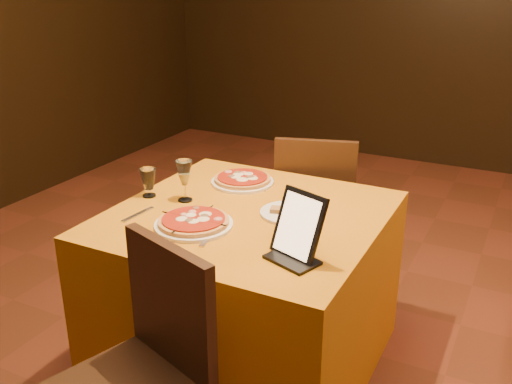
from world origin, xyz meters
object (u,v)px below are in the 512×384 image
at_px(main_table, 248,290).
at_px(tablet, 299,225).
at_px(water_glass, 148,183).
at_px(pizza_far, 242,180).
at_px(wine_glass, 184,181).
at_px(chair_main_far, 316,209).
at_px(pizza_near, 194,223).

bearing_deg(main_table, tablet, -37.26).
bearing_deg(water_glass, pizza_far, 48.59).
relative_size(wine_glass, tablet, 0.78).
relative_size(chair_main_far, pizza_far, 3.04).
xyz_separation_m(chair_main_far, pizza_near, (-0.13, -1.04, 0.31)).
bearing_deg(pizza_far, chair_main_far, 70.20).
bearing_deg(chair_main_far, water_glass, 43.94).
distance_m(pizza_far, tablet, 0.78).
bearing_deg(pizza_near, main_table, 59.27).
relative_size(chair_main_far, wine_glass, 4.79).
distance_m(chair_main_far, water_glass, 1.05).
distance_m(water_glass, tablet, 0.86).
xyz_separation_m(wine_glass, tablet, (0.65, -0.25, 0.03)).
distance_m(pizza_near, pizza_far, 0.52).
bearing_deg(water_glass, pizza_near, -27.12).
bearing_deg(pizza_far, wine_glass, -111.66).
bearing_deg(pizza_near, water_glass, 152.88).
bearing_deg(wine_glass, pizza_far, 68.34).
xyz_separation_m(main_table, tablet, (0.34, -0.26, 0.49)).
relative_size(chair_main_far, water_glass, 7.00).
height_order(main_table, pizza_near, pizza_near).
bearing_deg(wine_glass, main_table, 1.12).
bearing_deg(pizza_near, pizza_far, 96.36).
height_order(pizza_far, water_glass, water_glass).
bearing_deg(chair_main_far, tablet, 90.90).
relative_size(pizza_far, wine_glass, 1.58).
relative_size(pizza_far, tablet, 1.23).
relative_size(main_table, pizza_near, 3.48).
height_order(wine_glass, tablet, tablet).
distance_m(chair_main_far, pizza_near, 1.09).
xyz_separation_m(chair_main_far, water_glass, (-0.48, -0.86, 0.36)).
relative_size(pizza_near, water_glass, 2.43).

